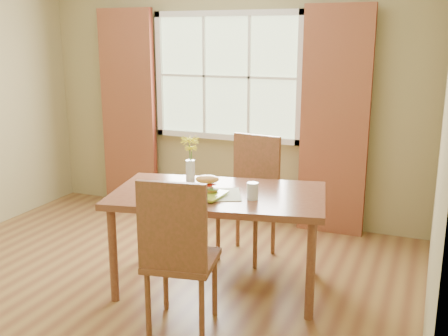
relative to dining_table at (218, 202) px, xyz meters
name	(u,v)px	position (x,y,z in m)	size (l,w,h in m)	color
room	(129,116)	(-0.59, -0.26, 0.66)	(4.24, 3.84, 2.74)	brown
window	(227,77)	(-0.59, 1.61, 0.81)	(1.62, 0.06, 1.32)	#B1C695
curtain_left	(128,110)	(-1.74, 1.52, 0.41)	(0.65, 0.08, 2.20)	maroon
curtain_right	(335,123)	(0.56, 1.52, 0.41)	(0.65, 0.08, 2.20)	maroon
dining_table	(218,202)	(0.00, 0.00, 0.00)	(1.72, 1.19, 0.77)	brown
chair_near	(177,251)	(0.02, -0.71, -0.11)	(0.51, 0.51, 1.06)	brown
chair_far	(251,191)	(0.01, 0.71, -0.10)	(0.50, 0.50, 1.07)	brown
placemat	(210,195)	(-0.03, -0.09, 0.08)	(0.45, 0.33, 0.01)	#E7EAC6
plate	(205,195)	(-0.05, -0.15, 0.09)	(0.27, 0.27, 0.01)	#A0BD2F
croissant_sandwich	(207,184)	(-0.05, -0.10, 0.16)	(0.21, 0.18, 0.13)	#EF9D51
water_glass	(253,191)	(0.29, -0.07, 0.14)	(0.08, 0.08, 0.12)	silver
flower_vase	(190,155)	(-0.31, 0.17, 0.30)	(0.15, 0.15, 0.37)	silver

